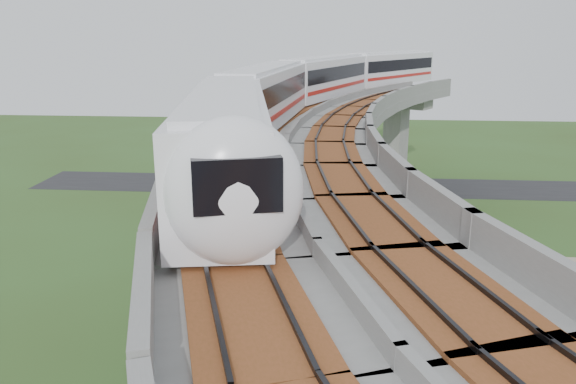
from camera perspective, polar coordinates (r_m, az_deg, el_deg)
name	(u,v)px	position (r m, az deg, el deg)	size (l,w,h in m)	color
ground	(289,320)	(33.32, 0.06, -12.85)	(160.00, 160.00, 0.00)	#364E1F
dirt_lot	(551,349)	(33.58, 25.13, -14.21)	(18.00, 26.00, 0.04)	gray
asphalt_road	(311,185)	(61.31, 2.31, 0.70)	(60.00, 8.00, 0.03)	#232326
viaduct	(361,169)	(30.00, 7.41, 2.32)	(19.58, 73.98, 11.40)	#99968E
metro_train	(325,86)	(41.70, 3.75, 10.72)	(17.93, 59.95, 3.64)	white
fence	(461,315)	(33.71, 17.19, -11.82)	(3.87, 38.73, 1.50)	#2D382D
tree_0	(422,192)	(52.96, 13.50, 0.02)	(3.12, 3.12, 3.29)	#382314
tree_1	(403,209)	(46.47, 11.60, -1.70)	(1.85, 1.85, 3.06)	#382314
tree_2	(409,225)	(41.55, 12.21, -3.32)	(2.99, 2.99, 3.90)	#382314
tree_3	(412,280)	(33.47, 12.53, -8.77)	(3.19, 3.19, 3.63)	#382314
tree_4	(417,325)	(30.23, 12.98, -12.99)	(2.31, 2.31, 2.60)	#382314
car_dark	(506,294)	(37.37, 21.28, -9.64)	(1.60, 3.93, 1.14)	black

